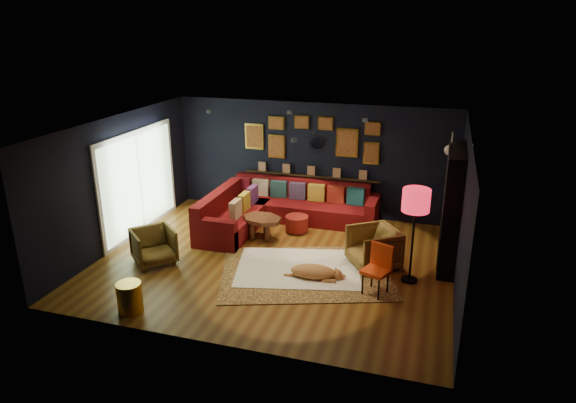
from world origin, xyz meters
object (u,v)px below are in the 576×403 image
(armchair_left, at_px, (154,245))
(coffee_table, at_px, (262,221))
(pouf, at_px, (297,223))
(gold_stool, at_px, (130,297))
(armchair_right, at_px, (374,246))
(floor_lamp, at_px, (416,204))
(orange_chair, at_px, (378,265))
(dog, at_px, (313,269))
(sectional, at_px, (274,210))

(armchair_left, bearing_deg, coffee_table, -0.78)
(pouf, xyz_separation_m, gold_stool, (-1.61, -3.85, 0.05))
(pouf, bearing_deg, armchair_right, -33.02)
(armchair_left, distance_m, floor_lamp, 4.82)
(armchair_right, distance_m, orange_chair, 0.98)
(gold_stool, distance_m, dog, 3.11)
(sectional, distance_m, dog, 2.73)
(sectional, distance_m, armchair_left, 2.96)
(armchair_right, relative_size, orange_chair, 0.97)
(pouf, relative_size, dog, 0.45)
(coffee_table, distance_m, pouf, 0.83)
(armchair_left, xyz_separation_m, gold_stool, (0.54, -1.63, -0.13))
(pouf, relative_size, armchair_right, 0.60)
(pouf, distance_m, gold_stool, 4.17)
(sectional, xyz_separation_m, gold_stool, (-1.00, -4.16, -0.08))
(pouf, distance_m, armchair_left, 3.10)
(coffee_table, distance_m, armchair_left, 2.28)
(pouf, height_order, orange_chair, orange_chair)
(coffee_table, distance_m, armchair_right, 2.48)
(orange_chair, height_order, dog, orange_chair)
(dog, bearing_deg, armchair_left, 179.17)
(sectional, bearing_deg, coffee_table, -89.04)
(orange_chair, bearing_deg, armchair_left, -156.60)
(coffee_table, distance_m, gold_stool, 3.45)
(sectional, height_order, armchair_left, sectional)
(pouf, distance_m, floor_lamp, 3.19)
(sectional, relative_size, armchair_right, 4.11)
(sectional, distance_m, armchair_right, 2.84)
(coffee_table, height_order, floor_lamp, floor_lamp)
(coffee_table, bearing_deg, orange_chair, -31.11)
(gold_stool, height_order, dog, gold_stool)
(gold_stool, relative_size, orange_chair, 0.57)
(pouf, bearing_deg, gold_stool, -112.73)
(armchair_left, bearing_deg, pouf, -1.96)
(sectional, distance_m, floor_lamp, 3.79)
(pouf, relative_size, gold_stool, 1.02)
(armchair_right, bearing_deg, floor_lamp, 26.14)
(gold_stool, bearing_deg, armchair_right, 38.07)
(sectional, height_order, pouf, sectional)
(sectional, xyz_separation_m, coffee_table, (0.01, -0.86, 0.06))
(gold_stool, bearing_deg, sectional, 76.47)
(sectional, height_order, floor_lamp, floor_lamp)
(orange_chair, relative_size, floor_lamp, 0.50)
(coffee_table, relative_size, armchair_left, 1.38)
(pouf, bearing_deg, dog, -66.29)
(dog, bearing_deg, floor_lamp, 9.18)
(armchair_right, xyz_separation_m, floor_lamp, (0.70, -0.38, 1.02))
(sectional, distance_m, pouf, 0.70)
(coffee_table, xyz_separation_m, armchair_left, (-1.55, -1.67, -0.01))
(coffee_table, height_order, pouf, coffee_table)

